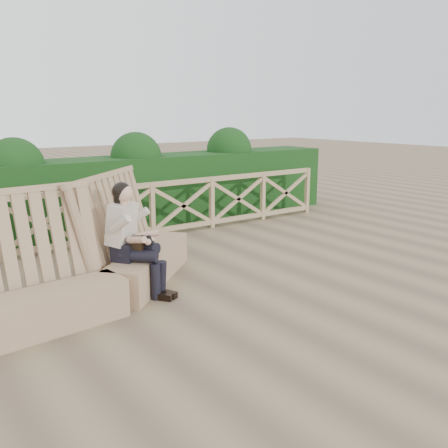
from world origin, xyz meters
TOP-DOWN VIEW (x-y plane):
  - ground at (0.00, 0.00)m, footprint 60.00×60.00m
  - bench at (-1.58, 0.82)m, footprint 4.09×2.35m
  - woman at (-1.00, 0.84)m, footprint 0.77×0.97m
  - guardrail at (0.00, 3.50)m, footprint 10.10×0.09m
  - hedge at (0.00, 4.70)m, footprint 12.00×1.20m

SIDE VIEW (x-z plane):
  - ground at x=0.00m, z-range 0.00..0.00m
  - bench at x=-1.58m, z-range -0.40..1.21m
  - guardrail at x=0.00m, z-range 0.00..1.10m
  - hedge at x=0.00m, z-range 0.00..1.50m
  - woman at x=-1.00m, z-range 0.05..1.59m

